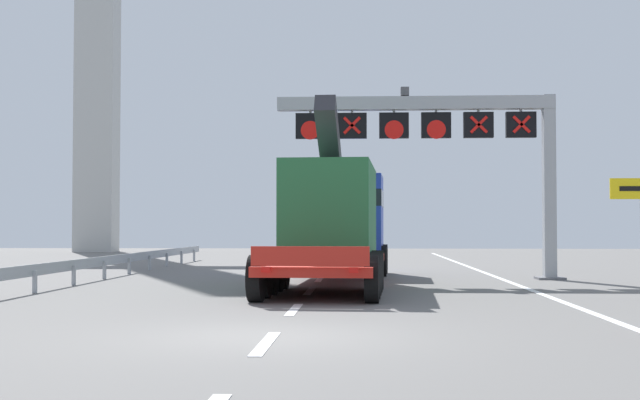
{
  "coord_description": "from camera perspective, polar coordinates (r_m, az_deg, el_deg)",
  "views": [
    {
      "loc": [
        1.56,
        -13.44,
        1.74
      ],
      "look_at": [
        0.22,
        12.56,
        2.59
      ],
      "focal_mm": 47.27,
      "sensor_mm": 36.0,
      "label": 1
    }
  ],
  "objects": [
    {
      "name": "ground",
      "position": [
        13.64,
        -3.69,
        -9.2
      ],
      "size": [
        112.0,
        112.0,
        0.0
      ],
      "primitive_type": "plane",
      "color": "slate"
    },
    {
      "name": "lane_markings",
      "position": [
        33.32,
        0.43,
        -4.85
      ],
      "size": [
        0.2,
        54.21,
        0.01
      ],
      "color": "silver",
      "rests_on": "ground"
    },
    {
      "name": "edge_line_right",
      "position": [
        25.92,
        13.32,
        -5.66
      ],
      "size": [
        0.2,
        63.0,
        0.01
      ],
      "primitive_type": "cube",
      "color": "silver",
      "rests_on": "ground"
    },
    {
      "name": "overhead_lane_gantry",
      "position": [
        28.9,
        8.68,
        4.55
      ],
      "size": [
        9.62,
        0.9,
        6.5
      ],
      "color": "#9EA0A5",
      "rests_on": "ground"
    },
    {
      "name": "heavy_haul_truck_red",
      "position": [
        26.9,
        1.26,
        -1.34
      ],
      "size": [
        3.63,
        14.16,
        5.3
      ],
      "color": "red",
      "rests_on": "ground"
    },
    {
      "name": "guardrail_left",
      "position": [
        29.38,
        -14.48,
        -4.11
      ],
      "size": [
        0.13,
        33.14,
        0.76
      ],
      "color": "#999EA3",
      "rests_on": "ground"
    }
  ]
}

